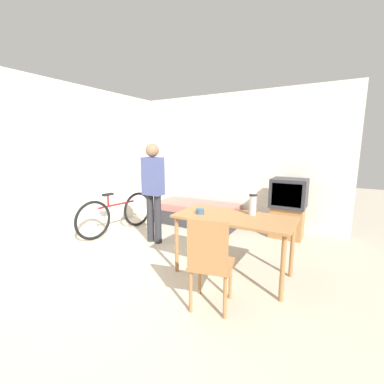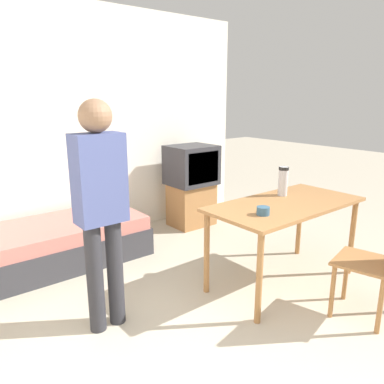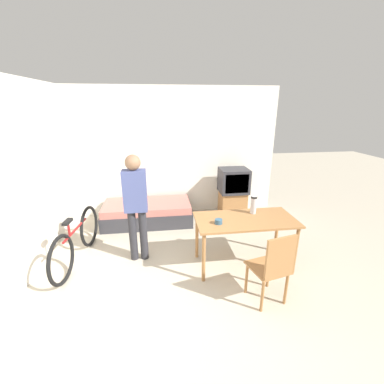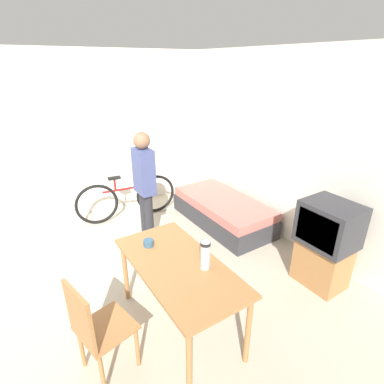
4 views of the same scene
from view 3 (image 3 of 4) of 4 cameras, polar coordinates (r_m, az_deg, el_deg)
ground_plane at (r=3.12m, az=-3.26°, el=-29.54°), size 20.00×20.00×0.00m
wall_back at (r=5.56m, az=-6.41°, el=8.64°), size 4.91×0.06×2.70m
wall_left at (r=4.31m, az=-33.08°, el=2.58°), size 0.06×4.38×2.70m
daybed at (r=5.38m, az=-9.86°, el=-4.57°), size 1.79×0.85×0.43m
tv at (r=5.54m, az=9.11°, el=0.11°), size 0.59×0.50×1.07m
dining_table at (r=3.84m, az=11.72°, el=-7.04°), size 1.44×0.72×0.77m
wooden_chair at (r=3.27m, az=17.62°, el=-15.39°), size 0.51×0.51×0.97m
bicycle at (r=4.37m, az=-24.21°, el=-9.78°), size 0.27×1.70×0.78m
person_standing at (r=3.89m, az=-12.41°, el=-2.02°), size 0.34×0.22×1.67m
thermos_flask at (r=3.96m, az=13.53°, el=-2.59°), size 0.09×0.09×0.28m
mate_bowl at (r=3.58m, az=5.92°, el=-6.54°), size 0.10×0.10×0.07m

